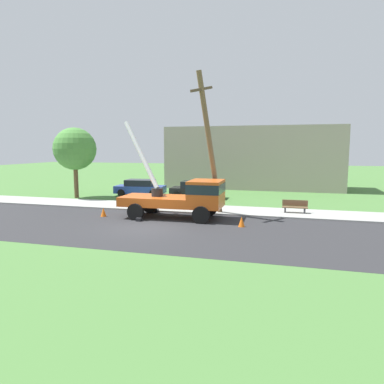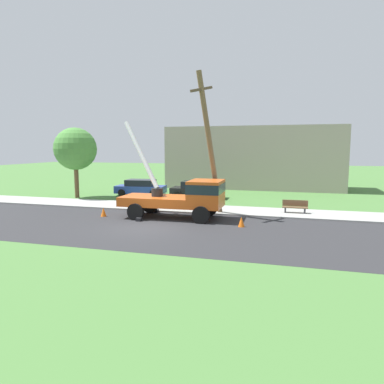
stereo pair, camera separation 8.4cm
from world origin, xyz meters
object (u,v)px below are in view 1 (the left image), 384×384
(roadside_tree_near, at_px, (75,149))
(parked_sedan_black, at_px, (197,190))
(traffic_cone_behind, at_px, (103,212))
(traffic_cone_curbside, at_px, (201,211))
(park_bench, at_px, (295,207))
(parked_sedan_blue, at_px, (140,187))
(traffic_cone_ahead, at_px, (242,222))
(utility_truck, at_px, (185,195))
(leaning_utility_pole, at_px, (210,143))

(roadside_tree_near, bearing_deg, parked_sedan_black, 15.22)
(traffic_cone_behind, bearing_deg, traffic_cone_curbside, 18.83)
(traffic_cone_curbside, xyz_separation_m, park_bench, (5.74, 2.10, 0.18))
(traffic_cone_behind, distance_m, parked_sedan_blue, 9.78)
(park_bench, height_order, roadside_tree_near, roadside_tree_near)
(parked_sedan_black, distance_m, park_bench, 9.64)
(traffic_cone_ahead, distance_m, traffic_cone_behind, 8.71)
(parked_sedan_black, bearing_deg, roadside_tree_near, -164.78)
(utility_truck, distance_m, leaning_utility_pole, 3.60)
(traffic_cone_curbside, bearing_deg, roadside_tree_near, 158.48)
(roadside_tree_near, bearing_deg, park_bench, -8.56)
(roadside_tree_near, bearing_deg, utility_truck, -27.37)
(leaning_utility_pole, distance_m, parked_sedan_blue, 11.63)
(roadside_tree_near, bearing_deg, traffic_cone_behind, -46.58)
(parked_sedan_blue, relative_size, roadside_tree_near, 0.77)
(roadside_tree_near, bearing_deg, parked_sedan_blue, 31.66)
(traffic_cone_ahead, bearing_deg, traffic_cone_behind, 176.40)
(parked_sedan_black, bearing_deg, park_bench, -34.01)
(traffic_cone_behind, bearing_deg, utility_truck, 9.13)
(traffic_cone_behind, bearing_deg, park_bench, 19.47)
(traffic_cone_ahead, relative_size, parked_sedan_blue, 0.12)
(traffic_cone_behind, relative_size, parked_sedan_blue, 0.12)
(utility_truck, distance_m, park_bench, 7.26)
(parked_sedan_blue, relative_size, parked_sedan_black, 1.02)
(park_bench, relative_size, roadside_tree_near, 0.27)
(parked_sedan_blue, xyz_separation_m, roadside_tree_near, (-4.63, -2.85, 3.42))
(leaning_utility_pole, relative_size, traffic_cone_behind, 15.77)
(traffic_cone_ahead, relative_size, traffic_cone_behind, 1.00)
(park_bench, bearing_deg, traffic_cone_curbside, -159.89)
(roadside_tree_near, bearing_deg, traffic_cone_ahead, -25.84)
(roadside_tree_near, bearing_deg, traffic_cone_curbside, -21.52)
(parked_sedan_blue, bearing_deg, roadside_tree_near, -148.34)
(traffic_cone_behind, relative_size, parked_sedan_black, 0.13)
(utility_truck, bearing_deg, park_bench, 26.85)
(leaning_utility_pole, distance_m, traffic_cone_curbside, 4.29)
(traffic_cone_ahead, xyz_separation_m, traffic_cone_behind, (-8.69, 0.55, 0.00))
(leaning_utility_pole, bearing_deg, roadside_tree_near, 159.94)
(traffic_cone_behind, xyz_separation_m, traffic_cone_curbside, (5.76, 1.97, 0.00))
(traffic_cone_behind, bearing_deg, traffic_cone_ahead, -3.60)
(utility_truck, bearing_deg, parked_sedan_black, 100.30)
(leaning_utility_pole, height_order, roadside_tree_near, leaning_utility_pole)
(traffic_cone_ahead, relative_size, parked_sedan_black, 0.13)
(traffic_cone_behind, xyz_separation_m, parked_sedan_blue, (-1.77, 9.61, 0.43))
(utility_truck, height_order, park_bench, utility_truck)
(park_bench, bearing_deg, traffic_cone_behind, -160.53)
(traffic_cone_behind, xyz_separation_m, parked_sedan_black, (3.51, 9.46, 0.43))
(traffic_cone_curbside, distance_m, parked_sedan_black, 7.83)
(traffic_cone_ahead, bearing_deg, utility_truck, 159.28)
(traffic_cone_behind, distance_m, roadside_tree_near, 10.07)
(traffic_cone_behind, relative_size, roadside_tree_near, 0.09)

